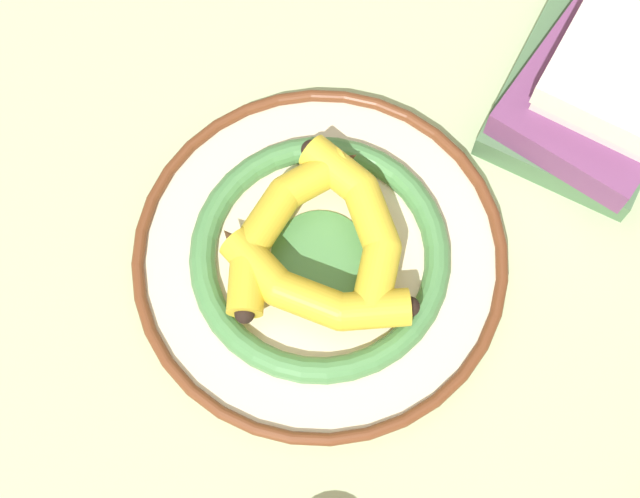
{
  "coord_description": "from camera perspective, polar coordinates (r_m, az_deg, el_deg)",
  "views": [
    {
      "loc": [
        0.28,
        -0.09,
        0.77
      ],
      "look_at": [
        0.02,
        -0.02,
        0.03
      ],
      "focal_mm": 50.0,
      "sensor_mm": 36.0,
      "label": 1
    }
  ],
  "objects": [
    {
      "name": "ground_plane",
      "position": [
        0.83,
        1.32,
        0.88
      ],
      "size": [
        2.8,
        2.8,
        0.0
      ],
      "primitive_type": "plane",
      "color": "#B2C693"
    },
    {
      "name": "decorative_bowl",
      "position": [
        0.81,
        0.0,
        -0.5
      ],
      "size": [
        0.34,
        0.34,
        0.03
      ],
      "color": "beige",
      "rests_on": "ground_plane"
    },
    {
      "name": "banana_a",
      "position": [
        0.78,
        2.77,
        1.59
      ],
      "size": [
        0.19,
        0.07,
        0.03
      ],
      "rotation": [
        0.0,
        0.0,
        3.21
      ],
      "color": "yellow",
      "rests_on": "decorative_bowl"
    },
    {
      "name": "banana_b",
      "position": [
        0.78,
        -2.7,
        1.77
      ],
      "size": [
        0.14,
        0.15,
        0.03
      ],
      "rotation": [
        0.0,
        0.0,
        5.5
      ],
      "color": "gold",
      "rests_on": "decorative_bowl"
    },
    {
      "name": "banana_c",
      "position": [
        0.76,
        -0.71,
        -2.65
      ],
      "size": [
        0.13,
        0.16,
        0.03
      ],
      "rotation": [
        0.0,
        0.0,
        7.22
      ],
      "color": "gold",
      "rests_on": "decorative_bowl"
    },
    {
      "name": "book_stack",
      "position": [
        0.88,
        18.17,
        10.51
      ],
      "size": [
        0.26,
        0.25,
        0.12
      ],
      "rotation": [
        0.0,
        0.0,
        2.35
      ],
      "color": "#4C754C",
      "rests_on": "ground_plane"
    }
  ]
}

